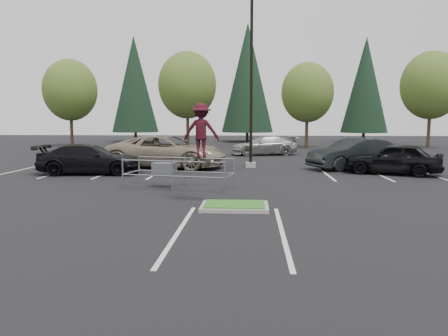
# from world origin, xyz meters

# --- Properties ---
(ground) EXTENTS (120.00, 120.00, 0.00)m
(ground) POSITION_xyz_m (0.00, 0.00, 0.00)
(ground) COLOR black
(ground) RESTS_ON ground
(grass_median) EXTENTS (2.20, 1.60, 0.16)m
(grass_median) POSITION_xyz_m (0.00, 0.00, 0.08)
(grass_median) COLOR gray
(grass_median) RESTS_ON ground
(stall_lines) EXTENTS (22.62, 17.60, 0.01)m
(stall_lines) POSITION_xyz_m (-1.35, 6.02, 0.00)
(stall_lines) COLOR silver
(stall_lines) RESTS_ON ground
(light_pole) EXTENTS (0.70, 0.60, 10.12)m
(light_pole) POSITION_xyz_m (0.50, 12.00, 4.56)
(light_pole) COLOR gray
(light_pole) RESTS_ON ground
(decid_a) EXTENTS (5.44, 5.44, 8.91)m
(decid_a) POSITION_xyz_m (-18.01, 30.03, 5.58)
(decid_a) COLOR #38281C
(decid_a) RESTS_ON ground
(decid_b) EXTENTS (5.89, 5.89, 9.64)m
(decid_b) POSITION_xyz_m (-6.01, 30.53, 6.04)
(decid_b) COLOR #38281C
(decid_b) RESTS_ON ground
(decid_c) EXTENTS (5.12, 5.12, 8.38)m
(decid_c) POSITION_xyz_m (5.99, 29.83, 5.25)
(decid_c) COLOR #38281C
(decid_c) RESTS_ON ground
(decid_d) EXTENTS (5.76, 5.76, 9.43)m
(decid_d) POSITION_xyz_m (17.99, 30.33, 5.91)
(decid_d) COLOR #38281C
(decid_d) RESTS_ON ground
(conif_a) EXTENTS (5.72, 5.72, 13.00)m
(conif_a) POSITION_xyz_m (-14.00, 40.00, 7.10)
(conif_a) COLOR #38281C
(conif_a) RESTS_ON ground
(conif_b) EXTENTS (6.38, 6.38, 14.50)m
(conif_b) POSITION_xyz_m (0.00, 40.50, 7.85)
(conif_b) COLOR #38281C
(conif_b) RESTS_ON ground
(conif_c) EXTENTS (5.50, 5.50, 12.50)m
(conif_c) POSITION_xyz_m (14.00, 39.50, 6.85)
(conif_c) COLOR #38281C
(conif_c) RESTS_ON ground
(cart_corral) EXTENTS (4.71, 2.45, 1.27)m
(cart_corral) POSITION_xyz_m (-3.00, 4.10, 0.80)
(cart_corral) COLOR gray
(cart_corral) RESTS_ON ground
(skateboarder) EXTENTS (1.25, 0.75, 2.16)m
(skateboarder) POSITION_xyz_m (-1.20, 1.00, 2.50)
(skateboarder) COLOR black
(skateboarder) RESTS_ON ground
(car_l_tan) EXTENTS (7.46, 4.43, 1.94)m
(car_l_tan) POSITION_xyz_m (-4.50, 11.50, 0.97)
(car_l_tan) COLOR gray
(car_l_tan) RESTS_ON ground
(car_l_black) EXTENTS (5.56, 2.62, 1.57)m
(car_l_black) POSITION_xyz_m (-8.00, 8.36, 0.78)
(car_l_black) COLOR black
(car_l_black) RESTS_ON ground
(car_r_charc) EXTENTS (5.76, 3.93, 1.80)m
(car_r_charc) POSITION_xyz_m (6.50, 11.50, 0.90)
(car_r_charc) COLOR black
(car_r_charc) RESTS_ON ground
(car_r_black) EXTENTS (5.20, 3.60, 1.64)m
(car_r_black) POSITION_xyz_m (8.04, 9.22, 0.82)
(car_r_black) COLOR black
(car_r_black) RESTS_ON ground
(car_far_silver) EXTENTS (5.66, 3.39, 1.54)m
(car_far_silver) POSITION_xyz_m (1.62, 20.87, 0.77)
(car_far_silver) COLOR #969691
(car_far_silver) RESTS_ON ground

